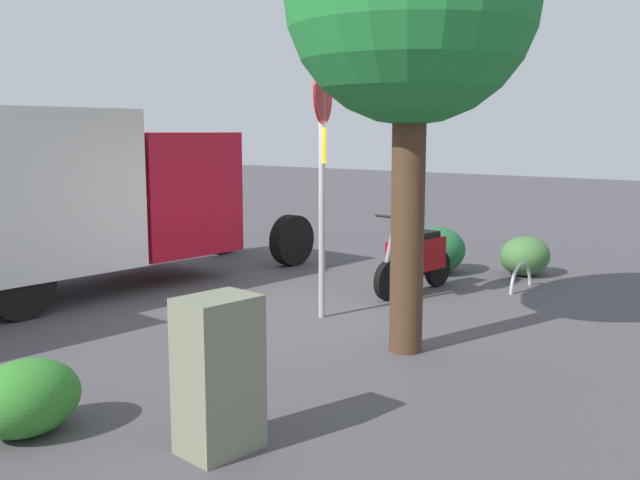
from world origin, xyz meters
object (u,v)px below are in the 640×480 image
object	(u,v)px
box_truck_near	(24,192)
bike_rack_hoop	(521,289)
stop_sign	(322,149)
motorcycle	(416,258)
street_tree	(412,0)
utility_cabinet	(219,375)

from	to	relation	value
box_truck_near	bike_rack_hoop	bearing A→B (deg)	-43.47
stop_sign	bike_rack_hoop	world-z (taller)	stop_sign
box_truck_near	bike_rack_hoop	distance (m)	7.35
motorcycle	street_tree	distance (m)	4.33
street_tree	utility_cabinet	bearing A→B (deg)	4.60
utility_cabinet	stop_sign	bearing A→B (deg)	-152.69
street_tree	utility_cabinet	world-z (taller)	street_tree
box_truck_near	motorcycle	world-z (taller)	box_truck_near
street_tree	motorcycle	bearing A→B (deg)	-150.92
motorcycle	stop_sign	world-z (taller)	stop_sign
stop_sign	utility_cabinet	size ratio (longest dim) A/B	2.73
street_tree	bike_rack_hoop	size ratio (longest dim) A/B	5.95
box_truck_near	bike_rack_hoop	xyz separation A→B (m)	(-4.99, 5.18, -1.53)
motorcycle	utility_cabinet	distance (m)	5.82
motorcycle	stop_sign	xyz separation A→B (m)	(2.01, -0.17, 1.63)
box_truck_near	motorcycle	bearing A→B (deg)	-43.83
box_truck_near	motorcycle	distance (m)	5.65
street_tree	bike_rack_hoop	distance (m)	5.26
stop_sign	utility_cabinet	bearing A→B (deg)	27.31
street_tree	bike_rack_hoop	bearing A→B (deg)	-175.72
utility_cabinet	motorcycle	bearing A→B (deg)	-163.31
motorcycle	utility_cabinet	xyz separation A→B (m)	(5.58, 1.67, 0.07)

